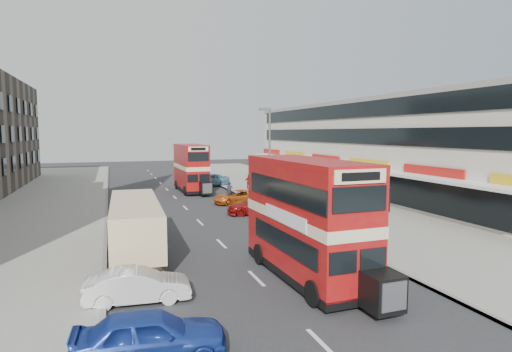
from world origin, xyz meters
name	(u,v)px	position (x,y,z in m)	size (l,w,h in m)	color
ground	(273,295)	(0.00, 0.00, 0.00)	(160.00, 160.00, 0.00)	#28282B
road_surface	(185,208)	(0.00, 20.00, 0.01)	(12.00, 90.00, 0.01)	#28282B
pavement_right	(317,200)	(12.00, 20.00, 0.07)	(12.00, 90.00, 0.15)	gray
pavement_left	(21,216)	(-12.00, 20.00, 0.07)	(12.00, 90.00, 0.15)	gray
kerb_left	(106,211)	(-6.10, 20.00, 0.07)	(0.20, 90.00, 0.16)	gray
kerb_right	(256,203)	(6.10, 20.00, 0.07)	(0.20, 90.00, 0.16)	gray
commercial_row	(380,147)	(19.95, 22.00, 4.70)	(9.90, 46.20, 9.30)	beige
street_lamp	(269,149)	(6.52, 18.00, 4.78)	(1.00, 0.20, 8.12)	slate
bus_main	(307,218)	(2.04, 1.39, 2.57)	(2.69, 8.89, 4.88)	black
bus_second	(191,168)	(2.25, 29.61, 2.49)	(2.51, 8.61, 4.73)	black
coach	(135,224)	(-4.59, 7.83, 1.46)	(2.65, 9.40, 2.47)	black
car_left_near	(150,335)	(-4.83, -3.27, 0.70)	(1.66, 4.13, 1.41)	#1C399C
car_left_front	(138,286)	(-4.90, 0.98, 0.62)	(1.31, 3.77, 1.24)	white
car_right_a	(258,205)	(4.79, 15.57, 0.68)	(1.92, 4.72, 1.37)	maroon
car_right_b	(237,197)	(4.61, 20.59, 0.59)	(1.96, 4.26, 1.18)	#C65913
car_right_c	(210,180)	(5.01, 32.99, 0.76)	(1.78, 4.43, 1.51)	#558FAA
pedestrian_near	(320,204)	(8.43, 12.54, 1.07)	(0.67, 0.46, 1.83)	gray
pedestrian_far	(249,182)	(8.12, 28.32, 0.93)	(0.91, 0.38, 1.55)	gray
cyclist	(230,196)	(3.99, 20.87, 0.62)	(0.79, 1.85, 1.89)	gray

